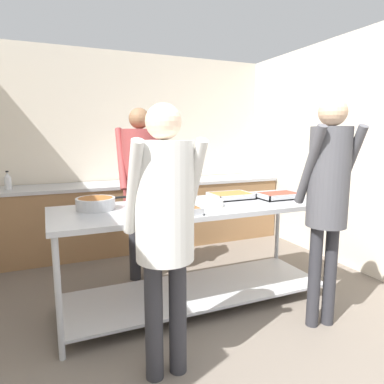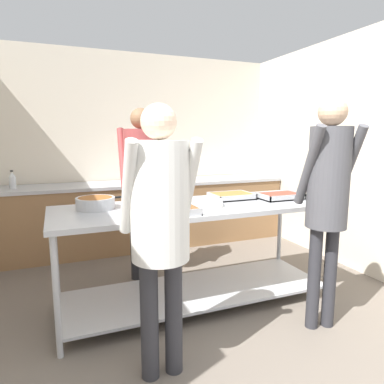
{
  "view_description": "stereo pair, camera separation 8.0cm",
  "coord_description": "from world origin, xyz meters",
  "views": [
    {
      "loc": [
        -1.19,
        -1.1,
        1.51
      ],
      "look_at": [
        0.01,
        1.69,
        1.02
      ],
      "focal_mm": 32.0,
      "sensor_mm": 36.0,
      "label": 1
    },
    {
      "loc": [
        -1.12,
        -1.13,
        1.51
      ],
      "look_at": [
        0.01,
        1.69,
        1.02
      ],
      "focal_mm": 32.0,
      "sensor_mm": 36.0,
      "label": 2
    }
  ],
  "objects": [
    {
      "name": "water_bottle",
      "position": [
        -1.6,
        3.35,
        1.0
      ],
      "size": [
        0.08,
        0.08,
        0.22
      ],
      "color": "silver",
      "rests_on": "back_counter"
    },
    {
      "name": "serving_counter",
      "position": [
        0.01,
        1.59,
        0.62
      ],
      "size": [
        2.45,
        0.86,
        0.92
      ],
      "color": "#ADAFB5",
      "rests_on": "ground_plane"
    },
    {
      "name": "serving_tray_roast",
      "position": [
        -0.33,
        1.33,
        0.94
      ],
      "size": [
        0.46,
        0.27,
        0.05
      ],
      "color": "#ADAFB5",
      "rests_on": "serving_counter"
    },
    {
      "name": "back_counter",
      "position": [
        0.0,
        3.39,
        0.45
      ],
      "size": [
        3.96,
        0.65,
        0.9
      ],
      "color": "olive",
      "rests_on": "ground_plane"
    },
    {
      "name": "guest_serving_right",
      "position": [
        0.79,
        0.86,
        1.13
      ],
      "size": [
        0.46,
        0.41,
        1.8
      ],
      "color": "#2D2D33",
      "rests_on": "ground_plane"
    },
    {
      "name": "serving_tray_greens",
      "position": [
        0.88,
        1.57,
        0.94
      ],
      "size": [
        0.4,
        0.27,
        0.05
      ],
      "color": "#ADAFB5",
      "rests_on": "serving_counter"
    },
    {
      "name": "serving_tray_vegetables",
      "position": [
        0.44,
        1.75,
        0.94
      ],
      "size": [
        0.39,
        0.3,
        0.05
      ],
      "color": "#ADAFB5",
      "rests_on": "serving_counter"
    },
    {
      "name": "guest_serving_left",
      "position": [
        -0.55,
        0.79,
        1.05
      ],
      "size": [
        0.44,
        0.35,
        1.7
      ],
      "color": "#2D2D33",
      "rests_on": "ground_plane"
    },
    {
      "name": "plate_stack",
      "position": [
        0.08,
        1.5,
        0.95
      ],
      "size": [
        0.28,
        0.28,
        0.06
      ],
      "color": "white",
      "rests_on": "serving_counter"
    },
    {
      "name": "wall_right",
      "position": [
        2.03,
        1.88,
        1.32
      ],
      "size": [
        0.06,
        3.88,
        2.65
      ],
      "color": "beige",
      "rests_on": "ground_plane"
    },
    {
      "name": "cook_behind_counter",
      "position": [
        -0.29,
        2.33,
        1.11
      ],
      "size": [
        0.48,
        0.37,
        1.79
      ],
      "color": "#2D2D33",
      "rests_on": "ground_plane"
    },
    {
      "name": "sauce_pan",
      "position": [
        -0.82,
        1.75,
        0.97
      ],
      "size": [
        0.46,
        0.32,
        0.1
      ],
      "color": "#ADAFB5",
      "rests_on": "serving_counter"
    },
    {
      "name": "wall_rear",
      "position": [
        0.0,
        3.76,
        1.32
      ],
      "size": [
        4.12,
        0.06,
        2.65
      ],
      "color": "beige",
      "rests_on": "ground_plane"
    }
  ]
}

